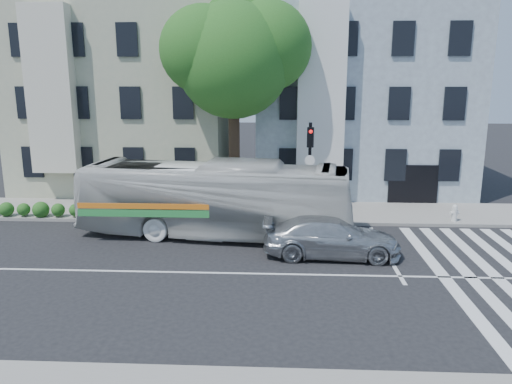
# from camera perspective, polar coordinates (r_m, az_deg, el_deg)

# --- Properties ---
(ground) EXTENTS (120.00, 120.00, 0.00)m
(ground) POSITION_cam_1_polar(r_m,az_deg,el_deg) (17.82, -4.92, -9.20)
(ground) COLOR black
(ground) RESTS_ON ground
(sidewalk_far) EXTENTS (80.00, 4.00, 0.15)m
(sidewalk_far) POSITION_cam_1_polar(r_m,az_deg,el_deg) (25.34, -2.54, -2.22)
(sidewalk_far) COLOR gray
(sidewalk_far) RESTS_ON ground
(building_left) EXTENTS (12.00, 10.00, 11.00)m
(building_left) POSITION_cam_1_polar(r_m,az_deg,el_deg) (32.72, -13.98, 10.47)
(building_left) COLOR #A1A68B
(building_left) RESTS_ON ground
(building_right) EXTENTS (12.00, 10.00, 11.00)m
(building_right) POSITION_cam_1_polar(r_m,az_deg,el_deg) (31.72, 11.49, 10.53)
(building_right) COLOR gray
(building_right) RESTS_ON ground
(street_tree) EXTENTS (7.30, 5.90, 11.10)m
(street_tree) POSITION_cam_1_polar(r_m,az_deg,el_deg) (25.21, -2.42, 15.51)
(street_tree) COLOR #2D2116
(street_tree) RESTS_ON ground
(bus) EXTENTS (4.18, 11.99, 3.27)m
(bus) POSITION_cam_1_polar(r_m,az_deg,el_deg) (21.38, -4.70, -0.81)
(bus) COLOR silver
(bus) RESTS_ON ground
(sedan) EXTENTS (2.28, 5.27, 1.51)m
(sedan) POSITION_cam_1_polar(r_m,az_deg,el_deg) (19.35, 8.62, -5.11)
(sedan) COLOR #B4B7BB
(sedan) RESTS_ON ground
(hedge) EXTENTS (8.54, 1.68, 0.70)m
(hedge) POSITION_cam_1_polar(r_m,az_deg,el_deg) (25.44, -19.93, -1.96)
(hedge) COLOR #225D1E
(hedge) RESTS_ON sidewalk_far
(traffic_signal) EXTENTS (0.48, 0.55, 4.64)m
(traffic_signal) POSITION_cam_1_polar(r_m,az_deg,el_deg) (23.90, 6.17, 3.95)
(traffic_signal) COLOR black
(traffic_signal) RESTS_ON ground
(fire_hydrant) EXTENTS (0.46, 0.28, 0.80)m
(fire_hydrant) POSITION_cam_1_polar(r_m,az_deg,el_deg) (25.00, 21.73, -2.21)
(fire_hydrant) COLOR silver
(fire_hydrant) RESTS_ON sidewalk_far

